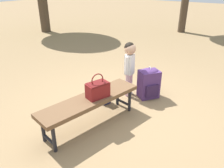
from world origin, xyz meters
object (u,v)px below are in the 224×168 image
at_px(backpack_large, 149,82).
at_px(backpack_small, 104,94).
at_px(park_bench, 90,102).
at_px(handbag, 98,89).
at_px(child_standing, 130,61).

relative_size(backpack_large, backpack_small, 1.85).
xyz_separation_m(backpack_large, backpack_small, (-0.64, 0.54, -0.14)).
bearing_deg(park_bench, handbag, -36.97).
bearing_deg(backpack_large, backpack_small, 139.63).
bearing_deg(backpack_small, handbag, -151.45).
height_order(park_bench, backpack_large, backpack_large).
bearing_deg(backpack_large, park_bench, 166.19).
height_order(handbag, backpack_large, handbag).
distance_m(handbag, backpack_large, 1.24).
bearing_deg(park_bench, backpack_large, -13.81).
distance_m(backpack_large, backpack_small, 0.85).
bearing_deg(handbag, child_standing, 5.21).
distance_m(park_bench, child_standing, 1.17).
bearing_deg(park_bench, backpack_small, 19.63).
xyz_separation_m(park_bench, handbag, (0.09, -0.07, 0.18)).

